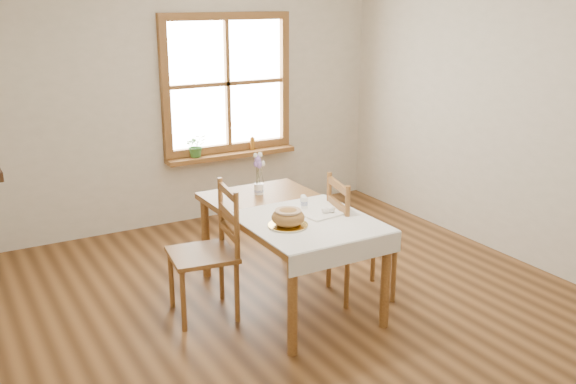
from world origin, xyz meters
The scene contains 18 objects.
ground centered at (0.00, 0.00, 0.00)m, with size 5.00×5.00×0.00m, color brown.
room_walls centered at (0.00, 0.00, 1.71)m, with size 4.60×5.10×2.65m.
window centered at (0.50, 2.47, 1.45)m, with size 1.46×0.08×1.46m.
window_sill centered at (0.50, 2.40, 0.69)m, with size 1.46×0.20×0.05m.
dining_table centered at (0.00, 0.30, 0.66)m, with size 0.90×1.60×0.75m.
table_linen centered at (0.00, 0.00, 0.76)m, with size 0.91×0.99×0.01m, color white.
chair_left centered at (-0.68, 0.40, 0.50)m, with size 0.47×0.49×1.01m, color #92602D, non-canonical shape.
chair_right centered at (0.56, 0.09, 0.50)m, with size 0.46×0.49×1.00m, color #92602D, non-canonical shape.
bread_plate centered at (-0.19, -0.03, 0.77)m, with size 0.28×0.28×0.01m, color white.
bread_loaf centered at (-0.19, -0.03, 0.84)m, with size 0.24×0.24×0.13m, color #A3753A.
egg_napkin centered at (0.16, 0.07, 0.77)m, with size 0.28×0.24×0.01m, color white.
eggs centered at (0.16, 0.07, 0.80)m, with size 0.22×0.20×0.05m, color white, non-canonical shape.
salt_shaker centered at (0.12, 0.26, 0.81)m, with size 0.05×0.05×0.10m, color white.
pepper_shaker centered at (0.16, 0.34, 0.80)m, with size 0.05×0.05×0.09m, color white.
flower_vase centered at (-0.01, 0.78, 0.79)m, with size 0.08×0.08×0.09m, color white.
lavender_bouquet centered at (-0.01, 0.78, 0.97)m, with size 0.14×0.14×0.26m, color #825FA9, non-canonical shape.
potted_plant centered at (0.09, 2.40, 0.81)m, with size 0.22×0.24×0.19m, color #356D2B.
amber_bottle centered at (0.75, 2.40, 0.79)m, with size 0.05×0.05×0.15m, color #A1631D.
Camera 1 is at (-2.33, -3.77, 2.34)m, focal length 40.00 mm.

